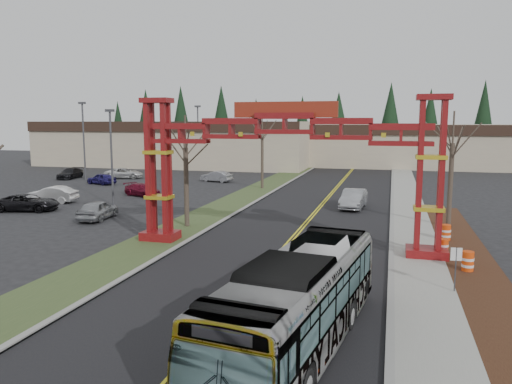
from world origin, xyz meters
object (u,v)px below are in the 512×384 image
(parked_car_mid_b, at_px, (101,179))
(parked_car_far_b, at_px, (124,173))
(parked_car_near_c, at_px, (27,202))
(transit_bus, at_px, (298,302))
(bare_tree_median_mid, at_px, (186,148))
(parked_car_far_c, at_px, (70,173))
(bare_tree_right_far, at_px, (453,144))
(retail_building_west, at_px, (182,143))
(retail_building_east, at_px, (417,145))
(gateway_arch, at_px, (285,148))
(barrel_south, at_px, (468,262))
(parked_car_near_b, at_px, (52,194))
(parked_car_near_a, at_px, (98,210))
(barrel_mid, at_px, (443,248))
(parked_car_far_a, at_px, (217,176))
(light_pole_near, at_px, (111,151))
(silver_sedan, at_px, (353,199))
(barrel_north, at_px, (446,233))
(light_pole_far, at_px, (198,133))
(bare_tree_median_far, at_px, (262,138))
(light_pole_mid, at_px, (84,135))
(street_sign, at_px, (456,261))
(parked_car_mid_a, at_px, (142,190))

(parked_car_mid_b, distance_m, parked_car_far_b, 6.40)
(parked_car_near_c, bearing_deg, transit_bus, -139.93)
(transit_bus, xyz_separation_m, bare_tree_median_mid, (-11.19, 16.95, 4.01))
(parked_car_far_c, relative_size, bare_tree_right_far, 0.58)
(retail_building_west, xyz_separation_m, retail_building_east, (40.00, 8.00, -0.25))
(gateway_arch, bearing_deg, bare_tree_median_mid, 151.92)
(parked_car_far_b, xyz_separation_m, barrel_south, (38.10, -32.94, -0.14))
(barrel_south, bearing_deg, parked_car_near_b, 158.83)
(parked_car_near_a, xyz_separation_m, barrel_mid, (24.65, -4.41, -0.26))
(retail_building_east, height_order, barrel_mid, retail_building_east)
(parked_car_near_c, bearing_deg, parked_car_far_a, -33.58)
(bare_tree_right_far, xyz_separation_m, light_pole_near, (-27.97, 2.06, -1.00))
(silver_sedan, bearing_deg, barrel_north, -54.21)
(parked_car_far_b, bearing_deg, parked_car_near_c, 173.36)
(light_pole_far, bearing_deg, parked_car_far_b, -112.90)
(retail_building_east, relative_size, parked_car_mid_b, 9.56)
(bare_tree_median_far, height_order, bare_tree_right_far, bare_tree_right_far)
(parked_car_mid_b, bearing_deg, retail_building_west, -156.49)
(silver_sedan, distance_m, bare_tree_right_far, 10.81)
(barrel_mid, bearing_deg, light_pole_mid, 146.35)
(parked_car_mid_b, relative_size, light_pole_far, 0.40)
(light_pole_near, bearing_deg, light_pole_mid, 130.06)
(light_pole_near, relative_size, barrel_north, 7.80)
(light_pole_mid, bearing_deg, transit_bus, -48.91)
(gateway_arch, distance_m, bare_tree_right_far, 13.39)
(parked_car_far_b, bearing_deg, barrel_mid, -146.76)
(parked_car_far_c, bearing_deg, street_sign, -46.25)
(transit_bus, xyz_separation_m, parked_car_near_c, (-26.76, 19.44, -0.89))
(bare_tree_median_far, bearing_deg, barrel_south, -57.41)
(gateway_arch, relative_size, parked_car_far_b, 3.68)
(bare_tree_right_far, height_order, light_pole_mid, light_pole_mid)
(transit_bus, distance_m, parked_car_mid_a, 36.60)
(parked_car_mid_a, xyz_separation_m, bare_tree_median_mid, (10.26, -12.69, 4.98))
(parked_car_far_a, bearing_deg, bare_tree_median_mid, 30.23)
(parked_car_near_b, distance_m, parked_car_near_c, 4.35)
(parked_car_near_c, relative_size, parked_car_far_a, 1.25)
(parked_car_near_a, distance_m, barrel_south, 26.54)
(retail_building_west, relative_size, silver_sedan, 9.09)
(transit_bus, height_order, parked_car_far_c, transit_bus)
(parked_car_far_b, bearing_deg, light_pole_near, -170.19)
(parked_car_near_a, bearing_deg, parked_car_near_b, -42.34)
(parked_car_far_a, relative_size, barrel_north, 3.75)
(retail_building_west, relative_size, parked_car_far_b, 9.29)
(parked_car_far_a, height_order, street_sign, street_sign)
(bare_tree_median_mid, height_order, barrel_mid, bare_tree_median_mid)
(bare_tree_median_mid, height_order, barrel_north, bare_tree_median_mid)
(gateway_arch, bearing_deg, barrel_north, 25.08)
(gateway_arch, relative_size, barrel_mid, 18.07)
(retail_building_west, distance_m, light_pole_mid, 25.99)
(retail_building_east, bearing_deg, gateway_arch, -99.17)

